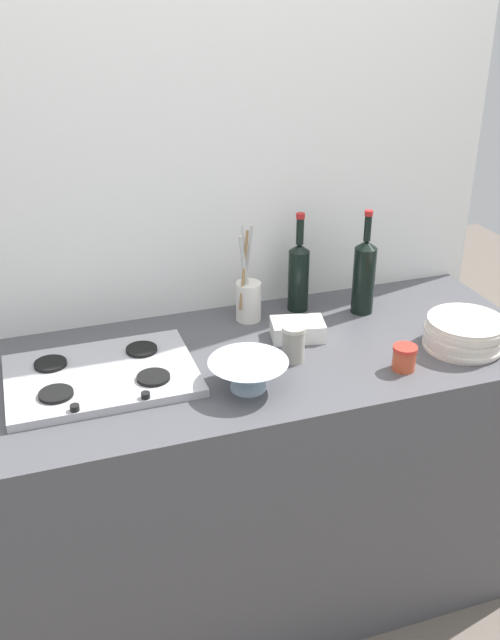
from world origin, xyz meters
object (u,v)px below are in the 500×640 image
object	(u,v)px
utensil_crock	(248,298)
condiment_jar_front	(294,343)
plate_stack	(464,333)
wine_bottle_leftmost	(299,274)
condiment_jar_rear	(404,358)
butter_dish	(298,330)
wine_bottle_mid_left	(364,275)
mixing_bowl	(248,374)
stovetop_hob	(102,375)

from	to	relation	value
utensil_crock	condiment_jar_front	size ratio (longest dim) A/B	2.93
plate_stack	utensil_crock	xyz separation A→B (m)	(-0.55, 0.39, 0.03)
condiment_jar_front	wine_bottle_leftmost	bearing A→B (deg)	65.70
plate_stack	condiment_jar_rear	world-z (taller)	plate_stack
butter_dish	utensil_crock	distance (m)	0.20
wine_bottle_mid_left	wine_bottle_leftmost	bearing A→B (deg)	156.10
wine_bottle_leftmost	condiment_jar_front	distance (m)	0.35
plate_stack	condiment_jar_front	xyz separation A→B (m)	(-0.51, 0.09, 0.01)
plate_stack	mixing_bowl	xyz separation A→B (m)	(-0.69, -0.01, -0.00)
condiment_jar_rear	wine_bottle_mid_left	bearing A→B (deg)	81.27
mixing_bowl	plate_stack	bearing A→B (deg)	1.04
wine_bottle_mid_left	mixing_bowl	xyz separation A→B (m)	(-0.51, -0.33, -0.09)
wine_bottle_mid_left	butter_dish	xyz separation A→B (m)	(-0.27, -0.10, -0.10)
condiment_jar_front	utensil_crock	bearing A→B (deg)	97.40
plate_stack	wine_bottle_mid_left	distance (m)	0.38
stovetop_hob	mixing_bowl	world-z (taller)	mixing_bowl
plate_stack	butter_dish	xyz separation A→B (m)	(-0.45, 0.22, -0.02)
wine_bottle_leftmost	wine_bottle_mid_left	xyz separation A→B (m)	(0.19, -0.09, 0.01)
condiment_jar_front	condiment_jar_rear	world-z (taller)	condiment_jar_front
mixing_bowl	wine_bottle_mid_left	bearing A→B (deg)	33.19
butter_dish	condiment_jar_rear	world-z (taller)	condiment_jar_rear
mixing_bowl	utensil_crock	xyz separation A→B (m)	(0.13, 0.40, 0.03)
wine_bottle_mid_left	butter_dish	world-z (taller)	wine_bottle_mid_left
mixing_bowl	condiment_jar_rear	bearing A→B (deg)	-5.81
condiment_jar_front	butter_dish	bearing A→B (deg)	62.68
plate_stack	condiment_jar_rear	xyz separation A→B (m)	(-0.23, -0.06, -0.01)
wine_bottle_mid_left	condiment_jar_front	bearing A→B (deg)	-145.56
wine_bottle_leftmost	utensil_crock	size ratio (longest dim) A/B	1.03
plate_stack	mixing_bowl	size ratio (longest dim) A/B	1.09
stovetop_hob	condiment_jar_front	size ratio (longest dim) A/B	4.69
condiment_jar_rear	utensil_crock	bearing A→B (deg)	125.54
utensil_crock	condiment_jar_front	xyz separation A→B (m)	(0.04, -0.30, -0.02)
utensil_crock	wine_bottle_mid_left	bearing A→B (deg)	-9.78
wine_bottle_leftmost	condiment_jar_rear	world-z (taller)	wine_bottle_leftmost
stovetop_hob	wine_bottle_leftmost	size ratio (longest dim) A/B	1.56
mixing_bowl	condiment_jar_front	bearing A→B (deg)	30.66
butter_dish	condiment_jar_rear	bearing A→B (deg)	-52.25
wine_bottle_mid_left	condiment_jar_front	size ratio (longest dim) A/B	3.15
wine_bottle_mid_left	condiment_jar_front	world-z (taller)	wine_bottle_mid_left
stovetop_hob	mixing_bowl	bearing A→B (deg)	-25.06
plate_stack	butter_dish	bearing A→B (deg)	154.18
plate_stack	condiment_jar_front	size ratio (longest dim) A/B	2.16
butter_dish	condiment_jar_front	size ratio (longest dim) A/B	1.46
stovetop_hob	plate_stack	world-z (taller)	plate_stack
stovetop_hob	condiment_jar_front	bearing A→B (deg)	-7.47
plate_stack	condiment_jar_rear	distance (m)	0.24
wine_bottle_leftmost	mixing_bowl	xyz separation A→B (m)	(-0.32, -0.42, -0.08)
plate_stack	wine_bottle_leftmost	world-z (taller)	wine_bottle_leftmost
wine_bottle_leftmost	wine_bottle_mid_left	bearing A→B (deg)	-23.90
stovetop_hob	wine_bottle_leftmost	world-z (taller)	wine_bottle_leftmost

